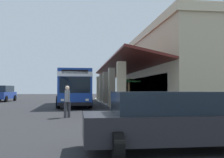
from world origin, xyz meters
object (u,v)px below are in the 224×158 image
at_px(potted_palm, 129,102).
at_px(pedestrian, 67,100).
at_px(transit_bus, 74,86).
at_px(parked_suv_blue, 3,93).
at_px(parked_sedan_charcoal, 169,120).

bearing_deg(potted_palm, pedestrian, -43.37).
relative_size(transit_bus, parked_suv_blue, 2.29).
xyz_separation_m(transit_bus, potted_palm, (6.10, 4.08, -1.29)).
xyz_separation_m(pedestrian, potted_palm, (-4.49, 4.24, -0.41)).
distance_m(transit_bus, parked_suv_blue, 13.01).
relative_size(parked_suv_blue, potted_palm, 2.10).
bearing_deg(parked_suv_blue, transit_bus, 43.78).
bearing_deg(potted_palm, parked_sedan_charcoal, -6.19).
bearing_deg(parked_suv_blue, parked_sedan_charcoal, 22.69).
bearing_deg(transit_bus, pedestrian, -0.88).
height_order(transit_bus, parked_sedan_charcoal, transit_bus).
distance_m(pedestrian, potted_palm, 6.18).
bearing_deg(transit_bus, parked_suv_blue, -136.22).
distance_m(parked_sedan_charcoal, potted_palm, 12.58).
bearing_deg(transit_bus, parked_sedan_charcoal, 8.31).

